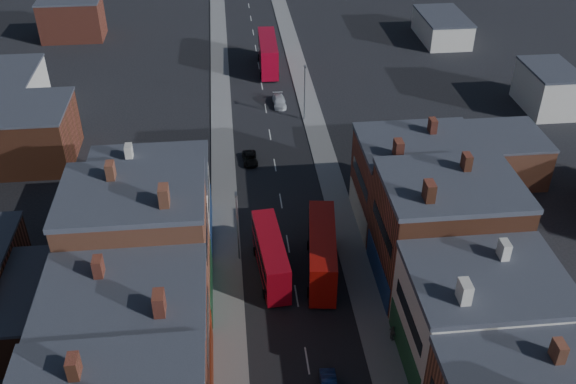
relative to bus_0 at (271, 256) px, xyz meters
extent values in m
cube|color=gray|center=(-4.35, 22.59, -2.29)|extent=(3.00, 200.00, 0.12)
cube|color=gray|center=(8.65, 22.59, -2.29)|extent=(3.00, 200.00, 0.12)
cylinder|color=slate|center=(-3.05, 2.59, 1.65)|extent=(0.16, 0.16, 8.00)
cube|color=slate|center=(-3.05, 2.59, 5.65)|extent=(0.25, 0.70, 0.25)
cylinder|color=slate|center=(7.35, 32.59, 1.65)|extent=(0.16, 0.16, 8.00)
cube|color=slate|center=(7.35, 32.59, 5.65)|extent=(0.25, 0.70, 0.25)
cube|color=#AB0918|center=(0.00, 0.00, -0.01)|extent=(3.10, 10.23, 4.03)
cube|color=black|center=(0.00, 0.00, -0.79)|extent=(3.09, 9.43, 0.82)
cube|color=black|center=(0.00, 0.00, 0.95)|extent=(3.09, 9.43, 0.82)
cylinder|color=black|center=(-0.88, -3.31, -1.89)|extent=(0.35, 0.94, 0.92)
cylinder|color=black|center=(1.40, -3.12, -1.89)|extent=(0.35, 0.94, 0.92)
cylinder|color=black|center=(-1.40, 3.12, -1.89)|extent=(0.35, 0.94, 0.92)
cylinder|color=black|center=(0.88, 3.31, -1.89)|extent=(0.35, 0.94, 0.92)
cube|color=#B2100A|center=(5.01, -0.20, 0.23)|extent=(3.90, 11.34, 4.44)
cube|color=black|center=(5.01, -0.20, -0.63)|extent=(3.85, 10.46, 0.91)
cube|color=black|center=(5.01, -0.20, 1.29)|extent=(3.85, 10.46, 0.91)
cylinder|color=black|center=(3.31, -3.57, -1.84)|extent=(0.43, 1.04, 1.01)
cylinder|color=black|center=(5.81, -3.89, -1.84)|extent=(0.43, 1.04, 1.01)
cylinder|color=black|center=(4.20, 3.48, -1.84)|extent=(0.43, 1.04, 1.01)
cylinder|color=black|center=(6.71, 3.17, -1.84)|extent=(0.43, 1.04, 1.01)
cube|color=maroon|center=(3.65, 51.11, 0.42)|extent=(2.95, 11.97, 4.77)
cube|color=black|center=(3.65, 51.11, -0.51)|extent=(2.99, 11.02, 0.98)
cube|color=black|center=(3.65, 51.11, 1.55)|extent=(2.99, 11.02, 0.98)
cylinder|color=black|center=(2.22, 47.33, -1.81)|extent=(0.35, 1.09, 1.08)
cylinder|color=black|center=(4.93, 47.27, -1.81)|extent=(0.35, 1.09, 1.08)
cylinder|color=black|center=(2.37, 54.96, -1.81)|extent=(0.35, 1.09, 1.08)
cylinder|color=black|center=(5.08, 54.90, -1.81)|extent=(0.35, 1.09, 1.08)
imported|color=black|center=(-0.92, 21.66, -1.81)|extent=(1.93, 3.91, 1.07)
imported|color=silver|center=(4.24, 37.45, -1.71)|extent=(1.88, 4.45, 1.28)
imported|color=#57544A|center=(9.85, -9.88, -1.45)|extent=(0.73, 1.00, 1.56)
camera|label=1|loc=(-3.27, -48.25, 39.95)|focal=40.00mm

